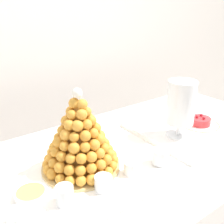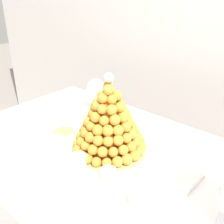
% 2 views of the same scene
% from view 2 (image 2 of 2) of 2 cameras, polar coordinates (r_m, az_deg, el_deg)
% --- Properties ---
extents(buffet_table, '(1.67, 0.78, 0.80)m').
position_cam_2_polar(buffet_table, '(0.99, 8.03, -17.62)').
color(buffet_table, brown).
rests_on(buffet_table, ground_plane).
extents(serving_tray, '(0.68, 0.44, 0.02)m').
position_cam_2_polar(serving_tray, '(1.02, -2.46, -8.51)').
color(serving_tray, white).
rests_on(serving_tray, buffet_table).
extents(croquembouche, '(0.28, 0.28, 0.30)m').
position_cam_2_polar(croquembouche, '(0.97, -0.61, -2.01)').
color(croquembouche, tan).
rests_on(croquembouche, serving_tray).
extents(dessert_cup_left, '(0.06, 0.06, 0.05)m').
position_cam_2_polar(dessert_cup_left, '(1.12, -15.87, -4.44)').
color(dessert_cup_left, silver).
rests_on(dessert_cup_left, serving_tray).
extents(dessert_cup_mid_left, '(0.05, 0.05, 0.06)m').
position_cam_2_polar(dessert_cup_mid_left, '(1.03, -11.16, -6.78)').
color(dessert_cup_mid_left, silver).
rests_on(dessert_cup_mid_left, serving_tray).
extents(dessert_cup_centre, '(0.06, 0.06, 0.05)m').
position_cam_2_polar(dessert_cup_centre, '(0.94, -7.01, -10.23)').
color(dessert_cup_centre, silver).
rests_on(dessert_cup_centre, serving_tray).
extents(dessert_cup_mid_right, '(0.05, 0.05, 0.05)m').
position_cam_2_polar(dessert_cup_mid_right, '(0.87, -0.76, -13.13)').
color(dessert_cup_mid_right, silver).
rests_on(dessert_cup_mid_right, serving_tray).
extents(dessert_cup_right, '(0.06, 0.06, 0.05)m').
position_cam_2_polar(dessert_cup_right, '(0.80, 5.69, -17.10)').
color(dessert_cup_right, silver).
rests_on(dessert_cup_right, serving_tray).
extents(creme_brulee_ramekin, '(0.10, 0.10, 0.02)m').
position_cam_2_polar(creme_brulee_ramekin, '(1.13, -9.90, -4.41)').
color(creme_brulee_ramekin, white).
rests_on(creme_brulee_ramekin, serving_tray).
extents(wine_glass, '(0.08, 0.08, 0.17)m').
position_cam_2_polar(wine_glass, '(1.28, -3.42, 4.79)').
color(wine_glass, silver).
rests_on(wine_glass, buffet_table).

